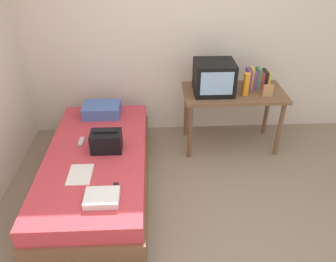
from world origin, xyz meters
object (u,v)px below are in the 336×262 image
object	(u,v)px
tv	(214,77)
book_row	(257,79)
water_bottle	(246,84)
magazine	(80,174)
remote_silver	(81,141)
folded_towel	(102,198)
handbag	(106,141)
desk	(233,98)
picture_frame	(268,91)
remote_dark	(115,190)
bed	(98,171)
pillow	(102,110)

from	to	relation	value
tv	book_row	distance (m)	0.55
water_bottle	magazine	distance (m)	2.00
remote_silver	folded_towel	bearing A→B (deg)	-69.51
handbag	remote_silver	bearing A→B (deg)	153.39
book_row	magazine	world-z (taller)	book_row
tv	book_row	size ratio (longest dim) A/B	1.70
desk	picture_frame	size ratio (longest dim) A/B	8.01
handbag	remote_dark	bearing A→B (deg)	-77.36
tv	water_bottle	xyz separation A→B (m)	(0.35, -0.09, -0.05)
water_bottle	remote_dark	size ratio (longest dim) A/B	1.66
remote_silver	tv	bearing A→B (deg)	21.11
water_bottle	picture_frame	bearing A→B (deg)	-13.47
remote_dark	bed	bearing A→B (deg)	114.10
desk	magazine	xyz separation A→B (m)	(-1.60, -1.09, -0.18)
desk	book_row	xyz separation A→B (m)	(0.28, 0.09, 0.20)
magazine	pillow	bearing A→B (deg)	86.55
tv	remote_dark	distance (m)	1.70
bed	water_bottle	xyz separation A→B (m)	(1.61, 0.66, 0.64)
tv	remote_silver	world-z (taller)	tv
book_row	remote_dark	world-z (taller)	book_row
picture_frame	handbag	distance (m)	1.84
remote_silver	magazine	bearing A→B (deg)	-81.28
desk	remote_silver	bearing A→B (deg)	-161.38
desk	picture_frame	bearing A→B (deg)	-25.39
remote_silver	folded_towel	world-z (taller)	folded_towel
water_bottle	handbag	bearing A→B (deg)	-158.02
tv	handbag	distance (m)	1.39
desk	water_bottle	world-z (taller)	water_bottle
remote_silver	remote_dark	bearing A→B (deg)	-60.71
handbag	remote_silver	world-z (taller)	handbag
book_row	remote_dark	distance (m)	2.12
tv	magazine	world-z (taller)	tv
bed	tv	world-z (taller)	tv
handbag	folded_towel	xyz separation A→B (m)	(0.04, -0.71, -0.07)
bed	magazine	bearing A→B (deg)	-105.34
bed	pillow	distance (m)	0.81
water_bottle	bed	bearing A→B (deg)	-157.86
desk	magazine	bearing A→B (deg)	-145.86
handbag	tv	bearing A→B (deg)	31.07
tv	folded_towel	size ratio (longest dim) A/B	1.57
water_bottle	picture_frame	world-z (taller)	water_bottle
book_row	magazine	distance (m)	2.25
bed	tv	xyz separation A→B (m)	(1.26, 0.74, 0.69)
bed	desk	xyz separation A→B (m)	(1.51, 0.76, 0.41)
pillow	book_row	bearing A→B (deg)	2.99
handbag	folded_towel	size ratio (longest dim) A/B	1.07
water_bottle	folded_towel	size ratio (longest dim) A/B	0.93
desk	water_bottle	bearing A→B (deg)	-46.10
bed	remote_silver	bearing A→B (deg)	131.60
handbag	remote_dark	xyz separation A→B (m)	(0.13, -0.60, -0.09)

